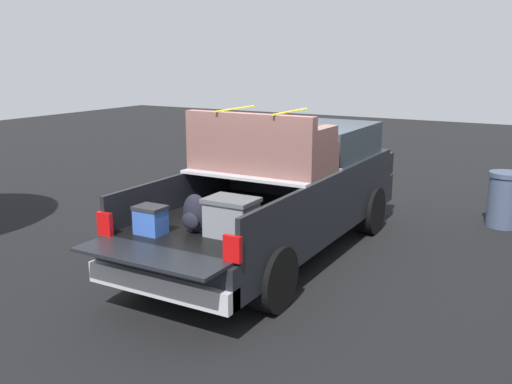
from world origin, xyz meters
The scene contains 3 objects.
ground_plane centered at (0.00, 0.00, 0.00)m, with size 40.00×40.00×0.00m, color black.
pickup_truck centered at (0.36, 0.00, 0.96)m, with size 6.05×2.06×2.23m.
trash_can centered at (3.28, -2.81, 0.50)m, with size 0.60×0.60×0.98m.
Camera 1 is at (-7.25, -3.80, 2.94)m, focal length 39.74 mm.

